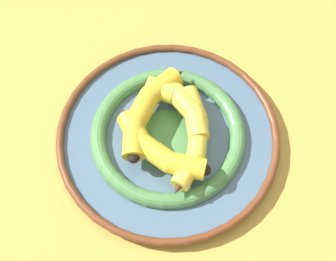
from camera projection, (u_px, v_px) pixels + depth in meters
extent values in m
plane|color=gold|center=(193.00, 136.00, 0.84)|extent=(2.80, 2.80, 0.00)
cylinder|color=slate|center=(168.00, 138.00, 0.83)|extent=(0.38, 0.38, 0.02)
torus|color=#4C894C|center=(168.00, 134.00, 0.82)|extent=(0.27, 0.27, 0.03)
cylinder|color=#4C894C|center=(168.00, 135.00, 0.82)|extent=(0.10, 0.10, 0.00)
torus|color=brown|center=(168.00, 135.00, 0.82)|extent=(0.39, 0.39, 0.01)
cylinder|color=gold|center=(163.00, 86.00, 0.83)|extent=(0.06, 0.04, 0.04)
cylinder|color=gold|center=(142.00, 110.00, 0.81)|extent=(0.07, 0.06, 0.04)
cylinder|color=gold|center=(134.00, 140.00, 0.78)|extent=(0.07, 0.07, 0.04)
sphere|color=gold|center=(150.00, 96.00, 0.82)|extent=(0.04, 0.04, 0.04)
sphere|color=gold|center=(135.00, 124.00, 0.79)|extent=(0.04, 0.04, 0.04)
cone|color=#472D19|center=(176.00, 76.00, 0.84)|extent=(0.03, 0.03, 0.03)
sphere|color=black|center=(133.00, 157.00, 0.77)|extent=(0.02, 0.02, 0.02)
cylinder|color=yellow|center=(134.00, 129.00, 0.79)|extent=(0.05, 0.07, 0.04)
cylinder|color=yellow|center=(156.00, 153.00, 0.77)|extent=(0.05, 0.06, 0.04)
cylinder|color=yellow|center=(187.00, 166.00, 0.76)|extent=(0.06, 0.07, 0.04)
sphere|color=yellow|center=(142.00, 143.00, 0.78)|extent=(0.04, 0.04, 0.04)
sphere|color=yellow|center=(170.00, 163.00, 0.76)|extent=(0.04, 0.04, 0.04)
cone|color=#472D19|center=(126.00, 116.00, 0.80)|extent=(0.03, 0.04, 0.03)
sphere|color=black|center=(205.00, 170.00, 0.76)|extent=(0.02, 0.02, 0.02)
cylinder|color=yellow|center=(188.00, 170.00, 0.76)|extent=(0.07, 0.05, 0.03)
cylinder|color=yellow|center=(198.00, 137.00, 0.79)|extent=(0.07, 0.07, 0.03)
cylinder|color=yellow|center=(194.00, 105.00, 0.81)|extent=(0.06, 0.07, 0.03)
sphere|color=yellow|center=(197.00, 154.00, 0.77)|extent=(0.03, 0.03, 0.03)
sphere|color=yellow|center=(199.00, 121.00, 0.80)|extent=(0.03, 0.03, 0.03)
cone|color=#472D19|center=(179.00, 186.00, 0.75)|extent=(0.04, 0.03, 0.02)
sphere|color=black|center=(188.00, 91.00, 0.83)|extent=(0.02, 0.02, 0.02)
cylinder|color=yellow|center=(196.00, 126.00, 0.79)|extent=(0.06, 0.06, 0.04)
cylinder|color=yellow|center=(185.00, 103.00, 0.81)|extent=(0.04, 0.05, 0.04)
cylinder|color=yellow|center=(163.00, 89.00, 0.83)|extent=(0.06, 0.06, 0.04)
sphere|color=yellow|center=(194.00, 113.00, 0.80)|extent=(0.04, 0.04, 0.04)
sphere|color=yellow|center=(176.00, 93.00, 0.82)|extent=(0.04, 0.04, 0.04)
cone|color=#472D19|center=(198.00, 139.00, 0.78)|extent=(0.04, 0.04, 0.03)
sphere|color=black|center=(149.00, 84.00, 0.83)|extent=(0.02, 0.02, 0.02)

